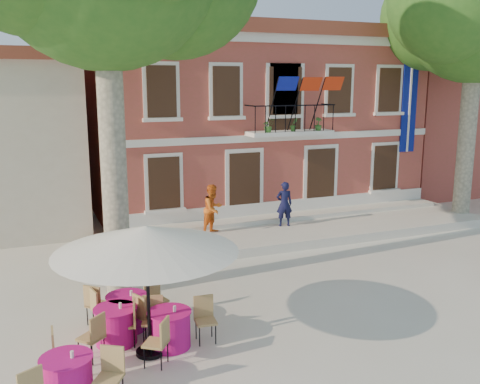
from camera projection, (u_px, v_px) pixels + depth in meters
The scene contains 12 objects.
ground at pixel (316, 284), 14.30m from camera, with size 90.00×90.00×0.00m, color beige.
main_building at pixel (243, 118), 23.34m from camera, with size 13.50×9.59×7.50m.
neighbor_east at pixel (442, 122), 28.79m from camera, with size 9.40×9.40×6.40m.
terrace at pixel (303, 230), 19.00m from camera, with size 14.00×3.40×0.30m, color silver.
plane_tree_east at pixel (478, 10), 19.49m from camera, with size 5.44×5.44×10.68m.
patio_umbrella at pixel (146, 239), 10.17m from camera, with size 3.55×3.55×2.64m.
pedestrian_navy at pixel (284, 204), 18.82m from camera, with size 0.58×0.38×1.60m, color black.
pedestrian_orange at pixel (213, 209), 17.94m from camera, with size 0.81×0.63×1.66m, color orange.
cafe_table_0 at pixel (170, 327), 10.85m from camera, with size 1.70×1.86×0.95m.
cafe_table_1 at pixel (127, 310), 11.65m from camera, with size 1.83×1.79×0.95m.
cafe_table_2 at pixel (67, 376), 9.05m from camera, with size 1.87×1.65×0.95m.
cafe_table_3 at pixel (116, 323), 11.01m from camera, with size 1.83×1.78×0.95m.
Camera 1 is at (-6.97, -11.75, 5.31)m, focal length 40.00 mm.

